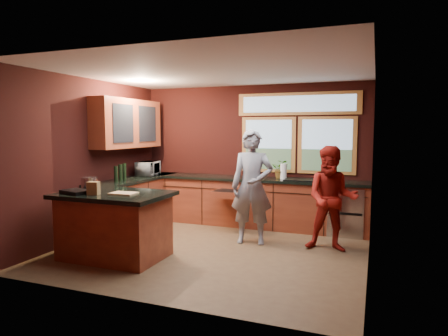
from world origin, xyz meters
The scene contains 14 objects.
floor centered at (0.00, 0.00, 0.00)m, with size 4.50×4.50×0.00m, color brown.
room_shell centered at (-0.60, 0.32, 1.80)m, with size 4.52×4.02×2.71m.
back_counter centered at (0.20, 1.70, 0.46)m, with size 4.50×0.64×0.93m.
left_counter centered at (-1.95, 0.85, 0.47)m, with size 0.64×2.30×0.93m.
island centered at (-1.17, -0.84, 0.48)m, with size 1.55×1.05×0.95m.
person_grey centered at (0.45, 0.58, 0.92)m, with size 0.67×0.44×1.84m, color slate.
person_red centered at (1.70, 0.62, 0.80)m, with size 0.78×0.61×1.60m, color maroon.
microwave centered at (-1.92, 1.29, 1.07)m, with size 0.51×0.34×0.28m, color #999999.
potted_plant centered at (0.66, 1.75, 1.10)m, with size 0.31×0.27×0.35m, color #999999.
paper_towel centered at (0.72, 1.70, 1.07)m, with size 0.12×0.12×0.28m, color white.
cutting_board centered at (-0.97, -0.89, 0.95)m, with size 0.35×0.25×0.02m, color tan.
stock_pot centered at (-1.72, -0.69, 1.03)m, with size 0.24×0.24×0.18m, color silver.
paper_bag centered at (-1.32, -1.09, 1.03)m, with size 0.15×0.12×0.18m, color brown.
black_tray centered at (-1.62, -1.09, 0.97)m, with size 0.40×0.28×0.05m, color black.
Camera 1 is at (2.30, -5.53, 1.84)m, focal length 32.00 mm.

